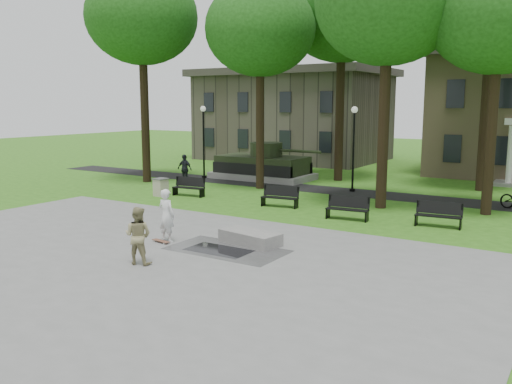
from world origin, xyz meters
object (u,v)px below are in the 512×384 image
Objects in this scene: concrete_block at (250,238)px; skateboarder at (167,215)px; friend_watching at (138,236)px; park_bench_0 at (189,186)px; trash_bin at (161,187)px.

concrete_block is 3.07m from skateboarder.
friend_watching reaches higher than concrete_block.
friend_watching reaches higher than park_bench_0.
park_bench_0 is (-6.66, 10.58, -0.39)m from friend_watching.
trash_bin is at bearing -43.35° from skateboarder.
park_bench_0 is at bearing 140.71° from concrete_block.
skateboarder is 1.98× the size of trash_bin.
concrete_block is 1.24× the size of friend_watching.
trash_bin is (-7.92, 9.73, -0.42)m from friend_watching.
skateboarder reaches higher than trash_bin.
park_bench_0 is (-8.25, 6.75, 0.28)m from concrete_block.
park_bench_0 reaches higher than trash_bin.
trash_bin reaches higher than concrete_block.
friend_watching is 0.97× the size of park_bench_0.
concrete_block is at bearing -127.63° from friend_watching.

